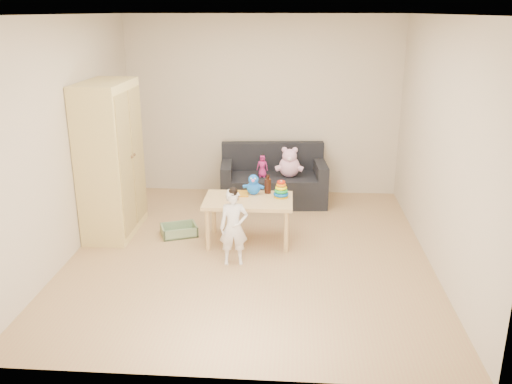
# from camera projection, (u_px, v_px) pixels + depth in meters

# --- Properties ---
(room) EXTENTS (4.50, 4.50, 4.50)m
(room) POSITION_uv_depth(u_px,v_px,m) (250.00, 142.00, 5.80)
(room) COLOR tan
(room) RESTS_ON ground
(wardrobe) EXTENTS (0.52, 1.03, 1.86)m
(wardrobe) POSITION_uv_depth(u_px,v_px,m) (111.00, 159.00, 6.53)
(wardrobe) COLOR #EED682
(wardrobe) RESTS_ON ground
(sofa) EXTENTS (1.54, 0.87, 0.42)m
(sofa) POSITION_uv_depth(u_px,v_px,m) (273.00, 189.00, 7.76)
(sofa) COLOR black
(sofa) RESTS_ON ground
(play_table) EXTENTS (1.04, 0.66, 0.54)m
(play_table) POSITION_uv_depth(u_px,v_px,m) (248.00, 221.00, 6.42)
(play_table) COLOR tan
(play_table) RESTS_ON ground
(storage_bin) EXTENTS (0.51, 0.45, 0.13)m
(storage_bin) POSITION_uv_depth(u_px,v_px,m) (179.00, 230.00, 6.68)
(storage_bin) COLOR gray
(storage_bin) RESTS_ON ground
(toddler) EXTENTS (0.33, 0.25, 0.83)m
(toddler) POSITION_uv_depth(u_px,v_px,m) (234.00, 228.00, 5.83)
(toddler) COLOR white
(toddler) RESTS_ON ground
(pink_bear) EXTENTS (0.34, 0.30, 0.36)m
(pink_bear) POSITION_uv_depth(u_px,v_px,m) (289.00, 164.00, 7.57)
(pink_bear) COLOR #FFBBE3
(pink_bear) RESTS_ON sofa
(doll) EXTENTS (0.16, 0.11, 0.31)m
(doll) POSITION_uv_depth(u_px,v_px,m) (262.00, 166.00, 7.56)
(doll) COLOR #D52786
(doll) RESTS_ON sofa
(ring_stacker) EXTENTS (0.18, 0.18, 0.21)m
(ring_stacker) POSITION_uv_depth(u_px,v_px,m) (281.00, 191.00, 6.37)
(ring_stacker) COLOR #CD9B0A
(ring_stacker) RESTS_ON play_table
(brown_bottle) EXTENTS (0.08, 0.08, 0.23)m
(brown_bottle) POSITION_uv_depth(u_px,v_px,m) (268.00, 185.00, 6.51)
(brown_bottle) COLOR black
(brown_bottle) RESTS_ON play_table
(blue_plush) EXTENTS (0.25, 0.22, 0.25)m
(blue_plush) POSITION_uv_depth(u_px,v_px,m) (254.00, 184.00, 6.46)
(blue_plush) COLOR #1C73FE
(blue_plush) RESTS_ON play_table
(wooden_figure) EXTENTS (0.05, 0.04, 0.10)m
(wooden_figure) POSITION_uv_depth(u_px,v_px,m) (237.00, 196.00, 6.28)
(wooden_figure) COLOR brown
(wooden_figure) RESTS_ON play_table
(yellow_book) EXTENTS (0.25, 0.25, 0.02)m
(yellow_book) POSITION_uv_depth(u_px,v_px,m) (239.00, 194.00, 6.49)
(yellow_book) COLOR orange
(yellow_book) RESTS_ON play_table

